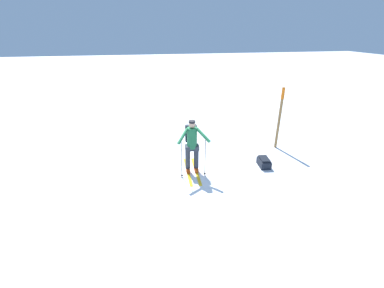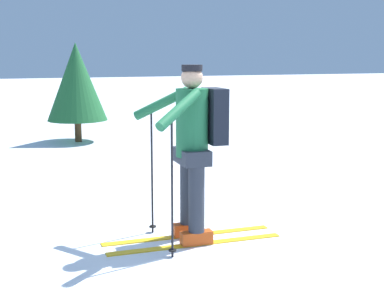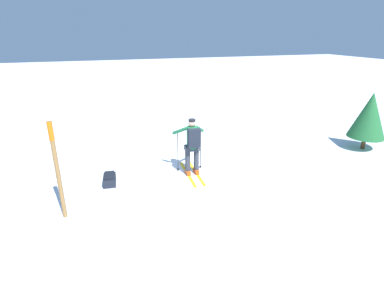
% 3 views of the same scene
% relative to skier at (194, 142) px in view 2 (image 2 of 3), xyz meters
% --- Properties ---
extents(ground_plane, '(80.00, 80.00, 0.00)m').
position_rel_skier_xyz_m(ground_plane, '(-0.17, 0.40, -0.95)').
color(ground_plane, white).
extents(skier, '(0.98, 1.72, 1.68)m').
position_rel_skier_xyz_m(skier, '(0.00, 0.00, 0.00)').
color(skier, gold).
rests_on(skier, ground_plane).
extents(pine_tree, '(1.22, 1.22, 2.03)m').
position_rel_skier_xyz_m(pine_tree, '(-6.48, 0.00, 0.28)').
color(pine_tree, '#4C331E').
rests_on(pine_tree, ground_plane).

